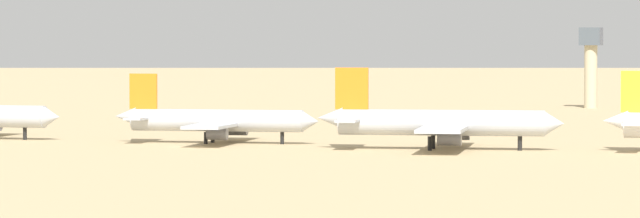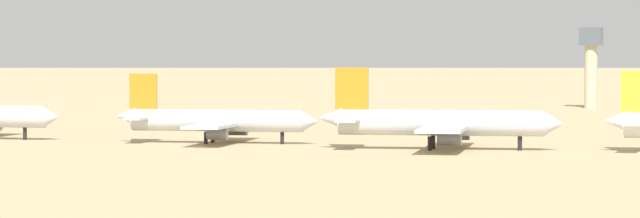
# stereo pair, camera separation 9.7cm
# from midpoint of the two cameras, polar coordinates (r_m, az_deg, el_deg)

# --- Properties ---
(ground) EXTENTS (4000.00, 4000.00, 0.00)m
(ground) POSITION_cam_midpoint_polar(r_m,az_deg,el_deg) (299.19, -4.15, -1.19)
(ground) COLOR tan
(parked_jet_orange_3) EXTENTS (35.35, 29.96, 11.68)m
(parked_jet_orange_3) POSITION_cam_midpoint_polar(r_m,az_deg,el_deg) (309.00, -3.26, -0.36)
(parked_jet_orange_3) COLOR silver
(parked_jet_orange_3) RESTS_ON ground
(parked_jet_orange_4) EXTENTS (39.29, 33.44, 13.00)m
(parked_jet_orange_4) POSITION_cam_midpoint_polar(r_m,az_deg,el_deg) (292.22, 3.70, -0.43)
(parked_jet_orange_4) COLOR silver
(parked_jet_orange_4) RESTS_ON ground
(control_tower) EXTENTS (5.20, 5.20, 19.99)m
(control_tower) POSITION_cam_midpoint_polar(r_m,az_deg,el_deg) (460.49, 8.39, 1.53)
(control_tower) COLOR #C6B793
(control_tower) RESTS_ON ground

